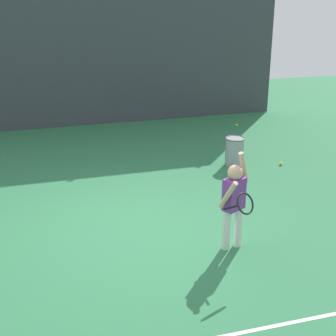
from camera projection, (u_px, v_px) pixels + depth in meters
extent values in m
plane|color=#2D7247|center=(132.00, 230.00, 7.32)|extent=(20.00, 20.00, 0.00)
cube|color=#383D42|center=(77.00, 47.00, 11.84)|extent=(10.21, 0.08, 3.83)
cylinder|color=slate|center=(77.00, 44.00, 11.87)|extent=(0.09, 0.09, 3.98)
cylinder|color=slate|center=(176.00, 41.00, 12.51)|extent=(0.09, 0.09, 3.98)
cylinder|color=slate|center=(265.00, 37.00, 13.16)|extent=(0.09, 0.09, 3.98)
cylinder|color=silver|center=(226.00, 230.00, 6.71)|extent=(0.11, 0.11, 0.58)
cylinder|color=silver|center=(238.00, 227.00, 6.79)|extent=(0.11, 0.11, 0.58)
cube|color=#72338C|center=(234.00, 194.00, 6.57)|extent=(0.34, 0.29, 0.44)
sphere|color=tan|center=(235.00, 172.00, 6.46)|extent=(0.20, 0.20, 0.20)
cylinder|color=tan|center=(243.00, 167.00, 6.59)|extent=(0.22, 0.15, 0.46)
cylinder|color=tan|center=(228.00, 195.00, 6.38)|extent=(0.19, 0.29, 0.43)
cylinder|color=black|center=(231.00, 207.00, 6.29)|extent=(0.13, 0.23, 0.15)
torus|color=black|center=(245.00, 204.00, 6.09)|extent=(0.33, 0.27, 0.26)
cylinder|color=gray|center=(234.00, 152.00, 9.77)|extent=(0.36, 0.36, 0.55)
torus|color=#595B60|center=(235.00, 138.00, 9.67)|extent=(0.38, 0.38, 0.02)
sphere|color=#CCE033|center=(237.00, 125.00, 12.40)|extent=(0.07, 0.07, 0.07)
sphere|color=#CCE033|center=(281.00, 164.00, 9.83)|extent=(0.07, 0.07, 0.07)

